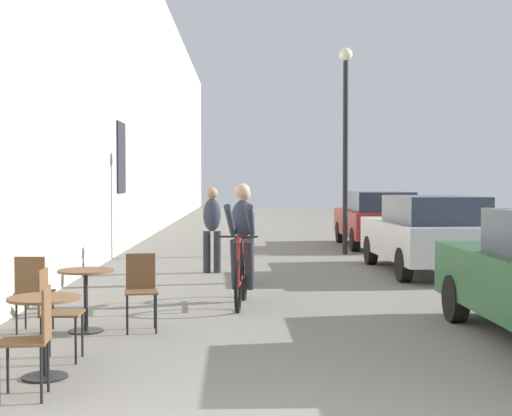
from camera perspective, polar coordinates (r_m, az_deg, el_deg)
The scene contains 13 objects.
building_facade_left at distance 18.68m, azimuth -11.01°, elevation 9.87°, with size 0.54×68.00×8.58m.
cafe_table_near at distance 6.86m, azimuth -15.95°, elevation -8.23°, with size 0.64×0.64×0.72m.
cafe_chair_near_toward_street at distance 7.49m, azimuth -15.25°, elevation -7.39°, with size 0.39×0.39×0.89m.
cafe_chair_near_toward_wall at distance 6.27m, azimuth -16.72°, elevation -9.25°, with size 0.41×0.41×0.89m.
cafe_table_mid at distance 8.82m, azimuth -12.95°, elevation -5.93°, with size 0.64×0.64×0.72m.
cafe_chair_mid_toward_street at distance 8.88m, azimuth -16.77°, elevation -5.93°, with size 0.39×0.39×0.89m.
cafe_chair_mid_toward_wall at distance 8.78m, azimuth -8.83°, elevation -5.95°, with size 0.44×0.44×0.89m.
cyclist_on_bicycle at distance 10.50m, azimuth -1.09°, elevation -3.01°, with size 0.52×1.76×1.74m.
pedestrian_near at distance 12.64m, azimuth -0.91°, elevation -1.66°, with size 0.38×0.30×1.63m.
pedestrian_mid at distance 14.12m, azimuth -3.40°, elevation -1.29°, with size 0.34×0.24×1.63m.
street_lamp at distance 17.82m, azimuth 6.89°, elevation 6.45°, with size 0.32×0.32×4.90m.
parked_car_second at distance 14.44m, azimuth 13.06°, elevation -1.87°, with size 1.87×4.19×1.47m.
parked_car_third at distance 19.90m, azimuth 9.27°, elevation -0.79°, with size 1.77×4.14×1.47m.
Camera 1 is at (-0.26, -4.23, 1.74)m, focal length 52.07 mm.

